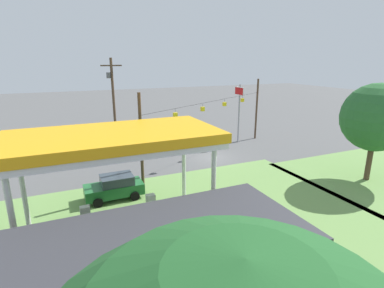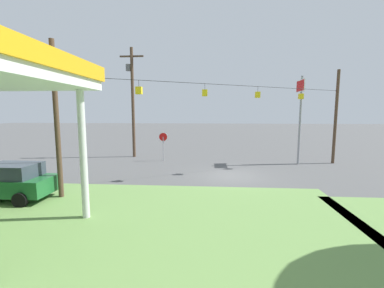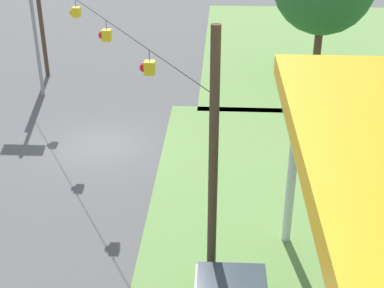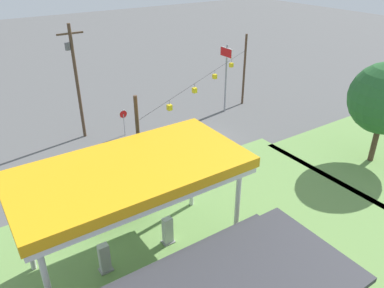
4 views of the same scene
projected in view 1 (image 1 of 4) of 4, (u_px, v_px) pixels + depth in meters
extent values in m
plane|color=#565656|center=(213.00, 158.00, 31.25)|extent=(160.00, 160.00, 0.00)
cube|color=silver|center=(115.00, 144.00, 16.88)|extent=(11.46, 5.78, 0.35)
cube|color=orange|center=(114.00, 137.00, 16.76)|extent=(11.66, 5.98, 0.55)
cylinder|color=silver|center=(184.00, 165.00, 21.62)|extent=(0.28, 0.28, 5.08)
cylinder|color=silver|center=(23.00, 189.00, 17.63)|extent=(0.28, 0.28, 5.08)
cylinder|color=silver|center=(213.00, 189.00, 17.59)|extent=(0.28, 0.28, 5.08)
cylinder|color=silver|center=(14.00, 227.00, 13.60)|extent=(0.28, 0.28, 5.08)
cube|color=brown|center=(121.00, 288.00, 11.16)|extent=(14.43, 5.34, 3.25)
cube|color=#333338|center=(118.00, 248.00, 10.69)|extent=(14.73, 5.64, 0.24)
cube|color=#333338|center=(106.00, 218.00, 13.45)|extent=(12.99, 0.70, 0.20)
cube|color=gray|center=(151.00, 219.00, 19.04)|extent=(0.71, 0.56, 0.12)
cube|color=silver|center=(151.00, 207.00, 18.80)|extent=(0.55, 0.40, 1.67)
cube|color=black|center=(150.00, 201.00, 18.90)|extent=(0.39, 0.03, 0.24)
cube|color=gray|center=(87.00, 233.00, 17.53)|extent=(0.71, 0.56, 0.12)
cube|color=silver|center=(86.00, 220.00, 17.29)|extent=(0.55, 0.40, 1.67)
cube|color=black|center=(85.00, 213.00, 17.39)|extent=(0.39, 0.03, 0.24)
cube|color=#1E602D|center=(114.00, 189.00, 21.86)|extent=(4.16, 1.89, 0.79)
cube|color=#333D47|center=(117.00, 180.00, 21.76)|extent=(2.29, 1.72, 0.65)
cylinder|color=black|center=(98.00, 203.00, 20.63)|extent=(0.68, 0.23, 0.68)
cylinder|color=black|center=(95.00, 192.00, 22.29)|extent=(0.68, 0.23, 0.68)
cylinder|color=black|center=(135.00, 196.00, 21.65)|extent=(0.68, 0.23, 0.68)
cylinder|color=black|center=(129.00, 187.00, 23.30)|extent=(0.68, 0.23, 0.68)
cube|color=navy|center=(155.00, 249.00, 14.83)|extent=(5.00, 2.02, 0.91)
cube|color=#333D47|center=(149.00, 237.00, 14.50)|extent=(2.77, 1.80, 0.66)
cylinder|color=black|center=(176.00, 240.00, 16.42)|extent=(0.69, 0.24, 0.68)
cylinder|color=black|center=(191.00, 260.00, 14.78)|extent=(0.69, 0.24, 0.68)
cylinder|color=black|center=(121.00, 255.00, 15.13)|extent=(0.69, 0.24, 0.68)
cylinder|color=black|center=(130.00, 278.00, 13.50)|extent=(0.69, 0.24, 0.68)
cylinder|color=#99999E|center=(149.00, 142.00, 33.20)|extent=(0.08, 0.08, 2.10)
cylinder|color=white|center=(148.00, 133.00, 32.91)|extent=(0.80, 0.03, 0.80)
cylinder|color=red|center=(148.00, 133.00, 32.91)|extent=(0.70, 0.03, 0.70)
cylinder|color=gray|center=(239.00, 114.00, 36.34)|extent=(0.18, 0.18, 7.07)
cube|color=white|center=(239.00, 91.00, 35.55)|extent=(0.06, 1.84, 0.95)
cube|color=red|center=(239.00, 91.00, 35.55)|extent=(0.07, 1.72, 0.83)
cylinder|color=#4C3828|center=(114.00, 106.00, 32.54)|extent=(0.28, 0.28, 10.09)
cube|color=#4C3828|center=(111.00, 66.00, 31.39)|extent=(2.20, 0.14, 0.14)
cylinder|color=#59595B|center=(108.00, 75.00, 31.52)|extent=(0.44, 0.44, 0.60)
cylinder|color=#4C3828|center=(257.00, 109.00, 38.04)|extent=(0.24, 0.24, 7.62)
cylinder|color=#4C3828|center=(141.00, 144.00, 22.40)|extent=(0.24, 0.24, 7.62)
cylinder|color=black|center=(214.00, 101.00, 29.64)|extent=(17.58, 10.02, 0.02)
cylinder|color=black|center=(243.00, 97.00, 34.38)|extent=(0.02, 0.02, 0.35)
cube|color=yellow|center=(242.00, 100.00, 34.48)|extent=(0.32, 0.32, 0.40)
sphere|color=yellow|center=(242.00, 100.00, 34.63)|extent=(0.28, 0.28, 0.28)
cylinder|color=black|center=(225.00, 101.00, 31.25)|extent=(0.02, 0.02, 0.35)
cube|color=yellow|center=(224.00, 104.00, 31.35)|extent=(0.32, 0.32, 0.40)
sphere|color=yellow|center=(224.00, 104.00, 31.50)|extent=(0.28, 0.28, 0.28)
cylinder|color=black|center=(203.00, 105.00, 28.12)|extent=(0.02, 0.02, 0.35)
cube|color=yellow|center=(203.00, 109.00, 28.22)|extent=(0.32, 0.32, 0.40)
sphere|color=red|center=(202.00, 109.00, 28.37)|extent=(0.28, 0.28, 0.28)
cylinder|color=black|center=(175.00, 111.00, 25.00)|extent=(0.02, 0.02, 0.35)
cube|color=yellow|center=(175.00, 115.00, 25.10)|extent=(0.32, 0.32, 0.40)
sphere|color=red|center=(175.00, 115.00, 25.25)|extent=(0.28, 0.28, 0.28)
cylinder|color=#4C3828|center=(369.00, 162.00, 25.11)|extent=(0.44, 0.44, 3.19)
sphere|color=#28602D|center=(377.00, 117.00, 24.08)|extent=(5.51, 5.51, 5.51)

